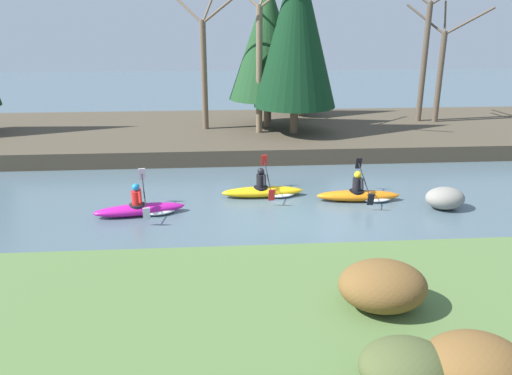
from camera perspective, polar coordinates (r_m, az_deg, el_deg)
ground_plane at (r=14.97m, az=4.64°, el=-3.59°), size 90.00×90.00×0.00m
riverbank_near at (r=8.47m, az=12.76°, el=-19.91°), size 44.00×7.57×0.89m
riverbank_far at (r=24.70m, az=1.03°, el=6.26°), size 44.00×9.40×0.66m
conifer_tree_left at (r=24.12m, az=1.39°, el=16.39°), size 3.70×3.70×6.70m
conifer_tree_mid_left at (r=22.71m, az=4.62°, el=17.72°), size 3.68×3.68×8.04m
conifer_tree_centre at (r=27.33m, az=5.35°, el=15.29°), size 2.36×2.36×5.86m
bare_tree_upstream at (r=23.84m, az=-5.92°, el=14.08°), size 3.64×3.59×6.60m
bare_tree_mid_upstream at (r=22.88m, az=0.44°, el=15.00°), size 4.09×4.04×7.47m
bare_tree_mid_downstream at (r=27.01m, az=18.82°, el=14.88°), size 4.22×4.17×7.72m
bare_tree_downstream at (r=27.11m, az=20.38°, el=12.89°), size 3.26×3.22×5.89m
shrub_clump_nearest at (r=7.39m, az=16.74°, el=-19.04°), size 1.28×1.06×0.69m
shrub_clump_second at (r=9.02m, az=14.27°, el=-10.80°), size 1.54×1.28×0.83m
shrub_clump_third at (r=7.67m, az=23.72°, el=-18.05°), size 1.42×1.18×0.77m
kayaker_lead at (r=16.69m, az=11.96°, el=-0.82°), size 2.78×2.07×1.20m
kayaker_middle at (r=16.71m, az=1.12°, el=-0.38°), size 2.78×2.07×1.20m
kayaker_trailing at (r=15.56m, az=-12.78°, el=-2.34°), size 2.79×2.06×1.20m
boulder_midstream at (r=16.68m, az=20.80°, el=-1.15°), size 1.22×0.96×0.69m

